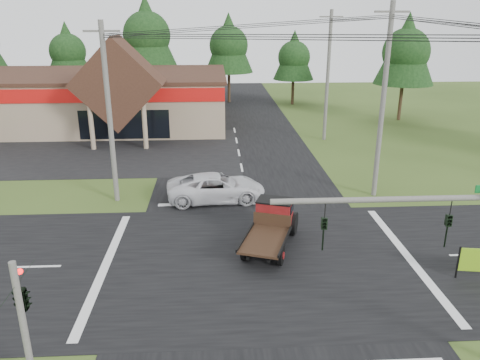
{
  "coord_description": "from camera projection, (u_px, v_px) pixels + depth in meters",
  "views": [
    {
      "loc": [
        -1.94,
        -19.01,
        10.7
      ],
      "look_at": [
        -0.62,
        5.06,
        2.2
      ],
      "focal_mm": 35.0,
      "sensor_mm": 36.0,
      "label": 1
    }
  ],
  "objects": [
    {
      "name": "tree_row_b",
      "position": [
        67.0,
        50.0,
        57.84
      ],
      "size": [
        5.6,
        5.6,
        10.1
      ],
      "color": "#332316",
      "rests_on": "ground"
    },
    {
      "name": "utility_pole_n",
      "position": [
        328.0,
        76.0,
        40.78
      ],
      "size": [
        2.0,
        0.3,
        11.2
      ],
      "color": "#595651",
      "rests_on": "ground"
    },
    {
      "name": "road_ew",
      "position": [
        259.0,
        261.0,
        21.55
      ],
      "size": [
        120.0,
        12.0,
        0.02
      ],
      "primitive_type": "cube",
      "color": "black",
      "rests_on": "ground"
    },
    {
      "name": "tree_row_d",
      "position": [
        229.0,
        43.0,
        58.66
      ],
      "size": [
        6.16,
        6.16,
        11.11
      ],
      "color": "#332316",
      "rests_on": "ground"
    },
    {
      "name": "ground",
      "position": [
        259.0,
        261.0,
        21.56
      ],
      "size": [
        120.0,
        120.0,
        0.0
      ],
      "primitive_type": "plane",
      "color": "#354B1A",
      "rests_on": "ground"
    },
    {
      "name": "white_pickup",
      "position": [
        216.0,
        187.0,
        28.42
      ],
      "size": [
        6.13,
        3.22,
        1.65
      ],
      "primitive_type": "imported",
      "rotation": [
        0.0,
        0.0,
        1.66
      ],
      "color": "silver",
      "rests_on": "ground"
    },
    {
      "name": "parking_apron",
      "position": [
        70.0,
        152.0,
        38.72
      ],
      "size": [
        28.0,
        14.0,
        0.02
      ],
      "primitive_type": "cube",
      "color": "black",
      "rests_on": "ground"
    },
    {
      "name": "tree_row_c",
      "position": [
        147.0,
        33.0,
        56.75
      ],
      "size": [
        7.28,
        7.28,
        13.13
      ],
      "color": "#332316",
      "rests_on": "ground"
    },
    {
      "name": "tree_side_ne",
      "position": [
        406.0,
        50.0,
        48.29
      ],
      "size": [
        6.16,
        6.16,
        11.11
      ],
      "color": "#332316",
      "rests_on": "ground"
    },
    {
      "name": "tree_row_e",
      "position": [
        294.0,
        56.0,
        57.64
      ],
      "size": [
        5.04,
        5.04,
        9.09
      ],
      "color": "#332316",
      "rests_on": "ground"
    },
    {
      "name": "utility_pole_ne",
      "position": [
        383.0,
        102.0,
        27.55
      ],
      "size": [
        2.0,
        0.3,
        11.5
      ],
      "color": "#595651",
      "rests_on": "ground"
    },
    {
      "name": "road_ns",
      "position": [
        259.0,
        261.0,
        21.56
      ],
      "size": [
        12.0,
        120.0,
        0.02
      ],
      "primitive_type": "cube",
      "color": "black",
      "rests_on": "ground"
    },
    {
      "name": "traffic_signal_corner",
      "position": [
        19.0,
        286.0,
        13.1
      ],
      "size": [
        0.53,
        2.48,
        4.4
      ],
      "color": "#595651",
      "rests_on": "ground"
    },
    {
      "name": "antique_flatbed_truck",
      "position": [
        270.0,
        227.0,
        22.49
      ],
      "size": [
        3.53,
        5.5,
        2.15
      ],
      "primitive_type": null,
      "rotation": [
        0.0,
        0.0,
        -0.33
      ],
      "color": "#5D0D0D",
      "rests_on": "ground"
    },
    {
      "name": "cvs_building",
      "position": [
        79.0,
        98.0,
        47.66
      ],
      "size": [
        30.4,
        18.2,
        9.19
      ],
      "color": "gray",
      "rests_on": "ground"
    },
    {
      "name": "utility_pole_nw",
      "position": [
        109.0,
        113.0,
        26.88
      ],
      "size": [
        2.0,
        0.3,
        10.5
      ],
      "color": "#595651",
      "rests_on": "ground"
    }
  ]
}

